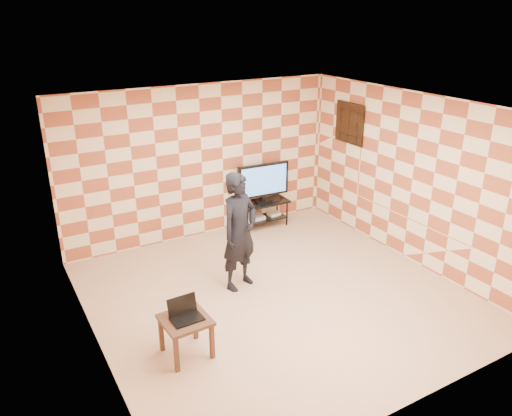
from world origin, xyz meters
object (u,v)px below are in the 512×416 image
object	(u,v)px
tv	(263,181)
side_table	(186,325)
person	(239,232)
tv_stand	(263,208)

from	to	relation	value
tv	side_table	size ratio (longest dim) A/B	1.82
side_table	person	xyz separation A→B (m)	(1.31, 1.09, 0.47)
tv_stand	tv	distance (m)	0.54
tv_stand	side_table	xyz separation A→B (m)	(-2.70, -2.78, 0.05)
tv	side_table	world-z (taller)	tv
tv	person	distance (m)	2.19
tv_stand	person	world-z (taller)	person
tv_stand	side_table	bearing A→B (deg)	-134.19
tv_stand	person	distance (m)	2.25
side_table	person	size ratio (longest dim) A/B	0.32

